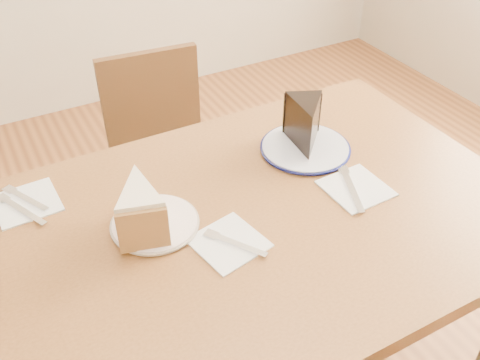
% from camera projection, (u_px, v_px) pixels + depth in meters
% --- Properties ---
extents(table, '(1.20, 0.80, 0.75)m').
position_uv_depth(table, '(256.00, 245.00, 1.23)').
color(table, '#523016').
rests_on(table, ground).
extents(chair_far, '(0.43, 0.43, 0.80)m').
position_uv_depth(chair_far, '(167.00, 162.00, 1.84)').
color(chair_far, '#372010').
rests_on(chair_far, ground).
extents(plate_cream, '(0.18, 0.18, 0.01)m').
position_uv_depth(plate_cream, '(155.00, 224.00, 1.14)').
color(plate_cream, white).
rests_on(plate_cream, table).
extents(plate_navy, '(0.22, 0.22, 0.01)m').
position_uv_depth(plate_navy, '(305.00, 148.00, 1.36)').
color(plate_navy, white).
rests_on(plate_navy, table).
extents(carrot_cake, '(0.13, 0.16, 0.09)m').
position_uv_depth(carrot_cake, '(140.00, 207.00, 1.10)').
color(carrot_cake, beige).
rests_on(carrot_cake, plate_cream).
extents(chocolate_cake, '(0.14, 0.16, 0.11)m').
position_uv_depth(chocolate_cake, '(306.00, 127.00, 1.33)').
color(chocolate_cake, black).
rests_on(chocolate_cake, plate_navy).
extents(napkin_cream, '(0.16, 0.16, 0.00)m').
position_uv_depth(napkin_cream, '(229.00, 243.00, 1.10)').
color(napkin_cream, white).
rests_on(napkin_cream, table).
extents(napkin_navy, '(0.14, 0.14, 0.00)m').
position_uv_depth(napkin_navy, '(356.00, 188.00, 1.24)').
color(napkin_navy, white).
rests_on(napkin_navy, table).
extents(napkin_spare, '(0.14, 0.14, 0.00)m').
position_uv_depth(napkin_spare, '(27.00, 203.00, 1.20)').
color(napkin_spare, white).
rests_on(napkin_spare, table).
extents(fork_cream, '(0.09, 0.13, 0.00)m').
position_uv_depth(fork_cream, '(236.00, 244.00, 1.09)').
color(fork_cream, silver).
rests_on(fork_cream, napkin_cream).
extents(knife_navy, '(0.08, 0.16, 0.00)m').
position_uv_depth(knife_navy, '(351.00, 189.00, 1.23)').
color(knife_navy, silver).
rests_on(knife_navy, napkin_navy).
extents(fork_spare, '(0.08, 0.13, 0.00)m').
position_uv_depth(fork_spare, '(26.00, 199.00, 1.20)').
color(fork_spare, silver).
rests_on(fork_spare, napkin_spare).
extents(knife_spare, '(0.08, 0.15, 0.00)m').
position_uv_depth(knife_spare, '(22.00, 210.00, 1.17)').
color(knife_spare, silver).
rests_on(knife_spare, napkin_spare).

